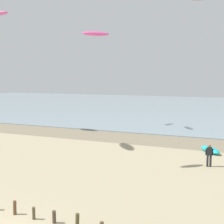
{
  "coord_description": "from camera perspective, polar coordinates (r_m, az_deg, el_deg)",
  "views": [
    {
      "loc": [
        9.0,
        -8.82,
        6.69
      ],
      "look_at": [
        0.72,
        11.25,
        4.18
      ],
      "focal_mm": 48.15,
      "sensor_mm": 36.0,
      "label": 1
    }
  ],
  "objects": [
    {
      "name": "kite_aloft_6",
      "position": [
        40.62,
        -20.52,
        17.12
      ],
      "size": [
        2.71,
        1.22,
        0.49
      ],
      "primitive_type": "ellipsoid",
      "rotation": [
        0.09,
        0.0,
        3.01
      ],
      "color": "#E54C99"
    },
    {
      "name": "sea",
      "position": [
        69.72,
        14.9,
        0.92
      ],
      "size": [
        160.0,
        70.0,
        0.1
      ],
      "primitive_type": "cube",
      "color": "#7F939E",
      "rests_on": "ground"
    },
    {
      "name": "grounded_kite",
      "position": [
        28.38,
        18.14,
        -6.83
      ],
      "size": [
        2.26,
        2.64,
        0.52
      ],
      "primitive_type": "ellipsoid",
      "rotation": [
        0.0,
        0.0,
        2.19
      ],
      "color": "#19B2B7",
      "rests_on": "ground"
    },
    {
      "name": "kite_aloft_13",
      "position": [
        22.28,
        -3.12,
        14.64
      ],
      "size": [
        1.99,
        1.79,
        0.47
      ],
      "primitive_type": "ellipsoid",
      "rotation": [
        0.26,
        0.0,
        0.67
      ],
      "color": "#E54C99"
    },
    {
      "name": "wet_sand_strip",
      "position": [
        32.87,
        6.07,
        -5.17
      ],
      "size": [
        120.0,
        5.84,
        0.01
      ],
      "primitive_type": "cube",
      "color": "#84755B",
      "rests_on": "ground"
    },
    {
      "name": "person_mid_beach",
      "position": [
        23.87,
        17.98,
        -7.72
      ],
      "size": [
        0.56,
        0.28,
        1.71
      ],
      "color": "#232328",
      "rests_on": "ground"
    }
  ]
}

